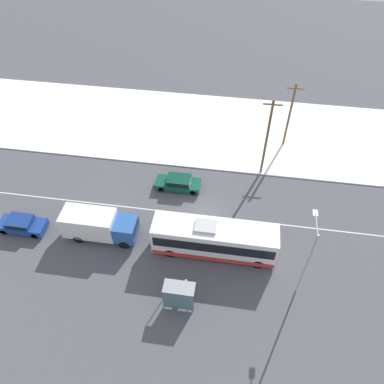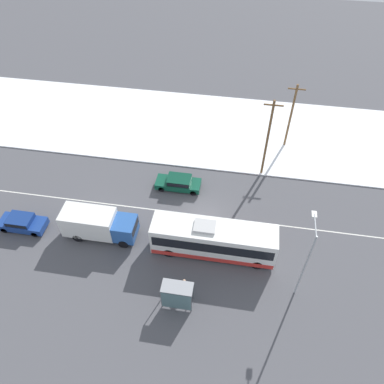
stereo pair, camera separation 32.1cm
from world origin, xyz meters
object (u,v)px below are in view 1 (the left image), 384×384
Objects in this scene: box_truck at (98,224)px; sedan_car at (178,182)px; streetlamp at (308,253)px; bus_shelter at (179,295)px; city_bus at (214,239)px; parked_car_near_truck at (22,224)px; utility_pole_roadside at (267,138)px; pedestrian_at_stop at (186,284)px; utility_pole_snowlot at (290,115)px.

sedan_car is (5.99, 7.06, -0.81)m from box_truck.
bus_shelter is at bearing -161.42° from streetlamp.
city_bus is 8.50m from sedan_car.
streetlamp is (24.76, -2.28, 3.98)m from parked_car_near_truck.
box_truck is 1.55× the size of parked_car_near_truck.
parked_car_near_truck is at bearing -153.07° from utility_pole_roadside.
box_truck is at bearing 179.15° from city_bus.
sedan_car is at bearing -156.99° from utility_pole_roadside.
pedestrian_at_stop is 21.96m from utility_pole_snowlot.
parked_car_near_truck is at bearing 165.81° from pedestrian_at_stop.
utility_pole_roadside reaches higher than pedestrian_at_stop.
parked_car_near_truck is 0.55× the size of utility_pole_snowlot.
city_bus is 6.41× the size of pedestrian_at_stop.
pedestrian_at_stop is at bearing -168.88° from streetlamp.
utility_pole_snowlot is at bearing 64.47° from utility_pole_roadside.
city_bus is 11.82m from utility_pole_roadside.
pedestrian_at_stop is 16.46m from utility_pole_roadside.
utility_pole_roadside is at bearing 36.52° from box_truck.
utility_pole_roadside is (21.61, 10.98, 3.93)m from parked_car_near_truck.
city_bus is at bearing 121.43° from sedan_car.
box_truck is 1.45× the size of sedan_car.
city_bus is 1.36× the size of utility_pole_snowlot.
box_truck is 9.68m from pedestrian_at_stop.
bus_shelter reaches higher than pedestrian_at_stop.
bus_shelter reaches higher than parked_car_near_truck.
utility_pole_snowlot reaches higher than parked_car_near_truck.
parked_car_near_truck is 25.18m from streetlamp.
box_truck is 10.08m from bus_shelter.
streetlamp is (11.47, -9.73, 3.98)m from sedan_car.
sedan_car is 13.05m from bus_shelter.
sedan_car is 0.58× the size of utility_pole_snowlot.
sedan_car is 1.07× the size of parked_car_near_truck.
city_bus is 2.33× the size of sedan_car.
utility_pole_roadside is (6.03, 16.35, 3.03)m from bus_shelter.
city_bus is 1.18× the size of utility_pole_roadside.
bus_shelter is 0.27× the size of utility_pole_roadside.
city_bus reaches higher than pedestrian_at_stop.
utility_pole_roadside reaches higher than sedan_car.
pedestrian_at_stop is at bearing -14.19° from parked_car_near_truck.
utility_pole_snowlot reaches higher than bus_shelter.
parked_car_near_truck is at bearing -176.97° from box_truck.
bus_shelter is (-2.12, -5.60, -0.01)m from city_bus.
city_bus is 2.48× the size of parked_car_near_truck.
pedestrian_at_stop is at bearing 102.85° from sedan_car.
utility_pole_roadside is 1.15× the size of utility_pole_snowlot.
utility_pole_roadside is at bearing 69.19° from pedestrian_at_stop.
utility_pole_snowlot is (8.49, 21.50, 2.43)m from bus_shelter.
pedestrian_at_stop reaches higher than parked_car_near_truck.
city_bus is 5.99m from bus_shelter.
bus_shelter is at bearing -103.77° from pedestrian_at_stop.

